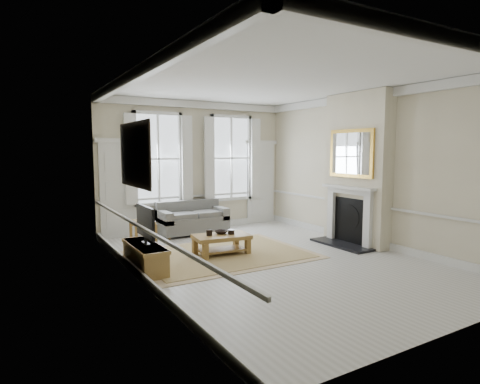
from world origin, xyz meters
TOP-DOWN VIEW (x-y plane):
  - floor at (0.00, 0.00)m, footprint 7.20×7.20m
  - ceiling at (0.00, 0.00)m, footprint 7.20×7.20m
  - back_wall at (0.00, 3.60)m, footprint 5.20×0.00m
  - left_wall at (-2.60, 0.00)m, footprint 0.00×7.20m
  - right_wall at (2.60, 0.00)m, footprint 0.00×7.20m
  - window_left at (-1.05, 3.55)m, footprint 1.26×0.20m
  - window_right at (1.05, 3.55)m, footprint 1.26×0.20m
  - door_left at (-2.05, 3.56)m, footprint 0.90×0.08m
  - door_right at (2.05, 3.56)m, footprint 0.90×0.08m
  - painting at (-2.56, 0.30)m, footprint 0.05×1.66m
  - chimney_breast at (2.43, 0.20)m, footprint 0.35×1.70m
  - hearth at (2.00, 0.20)m, footprint 0.55×1.50m
  - fireplace at (2.20, 0.20)m, footprint 0.21×1.45m
  - mirror at (2.21, 0.20)m, footprint 0.06×1.26m
  - sofa at (-0.35, 3.11)m, footprint 1.71×0.83m
  - side_table at (-1.89, 2.18)m, footprint 0.60×0.60m
  - rug at (-0.68, 0.85)m, footprint 3.50×2.60m
  - coffee_table at (-0.68, 0.85)m, footprint 1.18×0.78m
  - ceramic_pot_a at (-0.93, 0.90)m, footprint 0.12×0.12m
  - ceramic_pot_b at (-0.48, 0.80)m, footprint 0.13×0.13m
  - bowl at (-0.63, 0.95)m, footprint 0.35×0.35m
  - tv_stand at (-2.34, 0.60)m, footprint 0.43×1.33m
  - tv at (-2.32, 0.60)m, footprint 0.08×0.90m

SIDE VIEW (x-z plane):
  - floor at x=0.00m, z-range 0.00..0.00m
  - rug at x=-0.68m, z-range 0.00..0.02m
  - hearth at x=2.00m, z-range 0.00..0.05m
  - tv_stand at x=-2.34m, z-range 0.00..0.47m
  - coffee_table at x=-0.68m, z-range 0.13..0.55m
  - sofa at x=-0.35m, z-range -0.06..0.76m
  - bowl at x=-0.63m, z-range 0.42..0.48m
  - ceramic_pot_b at x=-0.48m, z-range 0.42..0.51m
  - ceramic_pot_a at x=-0.93m, z-range 0.42..0.54m
  - side_table at x=-1.89m, z-range 0.19..0.81m
  - fireplace at x=2.20m, z-range 0.07..1.40m
  - tv at x=-2.32m, z-range 0.53..1.21m
  - door_left at x=-2.05m, z-range 0.00..2.30m
  - door_right at x=2.05m, z-range 0.00..2.30m
  - back_wall at x=0.00m, z-range -0.90..4.30m
  - left_wall at x=-2.60m, z-range -1.90..5.30m
  - right_wall at x=2.60m, z-range -1.90..5.30m
  - chimney_breast at x=2.43m, z-range 0.01..3.39m
  - window_left at x=-1.05m, z-range 0.80..3.00m
  - window_right at x=1.05m, z-range 0.80..3.00m
  - painting at x=-2.56m, z-range 1.52..2.58m
  - mirror at x=2.21m, z-range 1.52..2.58m
  - ceiling at x=0.00m, z-range 3.40..3.40m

